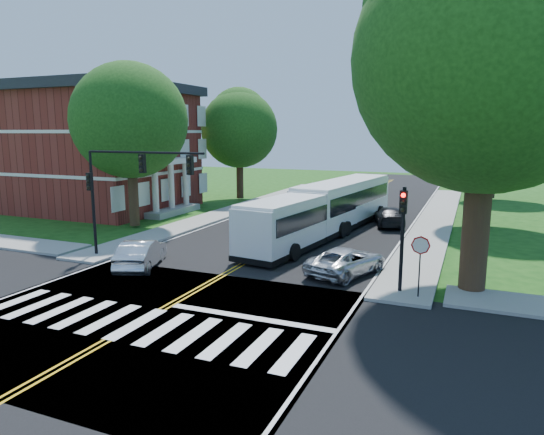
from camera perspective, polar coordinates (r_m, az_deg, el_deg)
The scene contains 24 objects.
ground at distance 18.73m, azimuth -14.68°, elevation -11.49°, with size 140.00×140.00×0.00m, color #164310.
road at distance 34.20m, azimuth 3.84°, elevation -1.39°, with size 14.00×96.00×0.01m, color black.
cross_road at distance 18.73m, azimuth -14.68°, elevation -11.48°, with size 60.00×12.00×0.01m, color black.
center_line at distance 37.94m, azimuth 5.79°, elevation -0.27°, with size 0.36×70.00×0.01m, color gold.
edge_line_w at distance 40.40m, azimuth -3.47°, elevation 0.39°, with size 0.12×70.00×0.01m, color silver.
edge_line_e at distance 36.59m, azimuth 16.03°, elevation -1.00°, with size 0.12×70.00×0.01m, color silver.
crosswalk at distance 18.37m, azimuth -15.64°, elevation -11.93°, with size 12.60×3.00×0.01m, color silver.
stop_bar at distance 18.28m, azimuth -2.58°, elevation -11.66°, with size 6.60×0.40×0.01m, color silver.
sidewalk_nw at distance 43.70m, azimuth -3.51°, elevation 1.21°, with size 2.60×40.00×0.15m, color gray.
sidewalk_ne at distance 39.40m, azimuth 18.72°, elevation -0.28°, with size 2.60×40.00×0.15m, color gray.
tree_ne_big at distance 21.93m, azimuth 24.11°, elevation 16.67°, with size 10.80×10.80×14.91m.
tree_west_near at distance 35.59m, azimuth -16.39°, elevation 10.86°, with size 8.00×8.00×11.40m.
tree_west_far at distance 48.87m, azimuth -3.86°, elevation 10.28°, with size 7.60×7.60×10.67m.
tree_east_mid at distance 37.77m, azimuth 24.21°, elevation 10.82°, with size 8.40×8.40×11.93m.
tree_east_far at distance 53.77m, azimuth 24.85°, elevation 9.22°, with size 7.20×7.20×10.34m.
brick_building at distance 47.03m, azimuth -21.65°, elevation 7.69°, with size 20.00×13.00×10.80m.
signal_nw at distance 26.26m, azimuth -16.82°, elevation 4.38°, with size 7.15×0.46×5.66m.
signal_ne at distance 20.70m, azimuth 15.11°, elevation -0.91°, with size 0.30×0.46×4.40m.
stop_sign at distance 20.36m, azimuth 17.05°, elevation -3.87°, with size 0.76×0.08×2.53m.
bus_lead at distance 29.21m, azimuth 3.67°, elevation -0.11°, with size 4.13×12.11×3.07m.
bus_follow at distance 35.50m, azimuth 8.50°, elevation 1.81°, with size 4.29×13.04×3.31m.
hatchback at distance 25.26m, azimuth -15.15°, elevation -4.13°, with size 1.54×4.42×1.46m, color silver.
suv at distance 23.63m, azimuth 8.78°, elevation -5.06°, with size 2.17×4.70×1.31m, color silver.
dark_sedan at distance 36.33m, azimuth 13.67°, elevation 0.13°, with size 1.92×4.73×1.37m, color black.
Camera 1 is at (10.78, -13.74, 6.77)m, focal length 32.00 mm.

